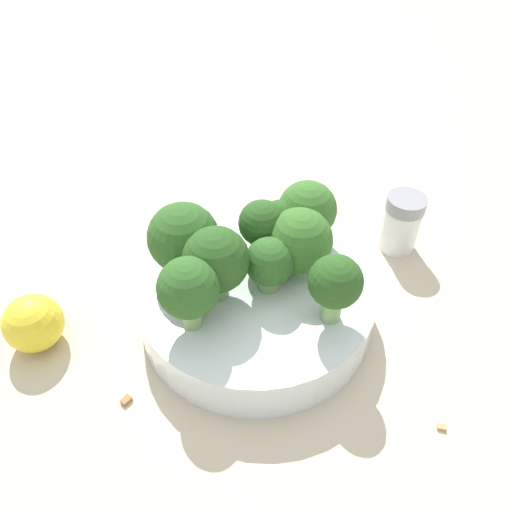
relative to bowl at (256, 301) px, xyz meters
The scene contains 15 objects.
ground_plane 0.02m from the bowl, ahead, with size 3.00×3.00×0.00m, color beige.
bowl is the anchor object (origin of this frame).
broccoli_floret_0 0.09m from the bowl, 149.69° to the left, with size 0.05×0.05×0.06m.
broccoli_floret_1 0.07m from the bowl, 163.53° to the left, with size 0.03×0.03×0.05m.
broccoli_floret_2 0.08m from the bowl, 100.30° to the right, with size 0.06×0.06×0.06m.
broccoli_floret_3 0.05m from the bowl, 110.71° to the left, with size 0.04×0.04×0.05m.
broccoli_floret_4 0.06m from the bowl, 127.97° to the left, with size 0.05×0.05×0.06m.
broccoli_floret_5 0.06m from the bowl, 60.56° to the right, with size 0.05×0.05×0.06m.
broccoli_floret_6 0.08m from the bowl, 41.50° to the right, with size 0.04×0.04×0.06m.
broccoli_floret_7 0.08m from the bowl, 67.90° to the left, with size 0.04×0.04×0.06m.
broccoli_floret_8 0.06m from the bowl, behind, with size 0.04×0.04×0.06m.
pepper_shaker 0.16m from the bowl, 131.35° to the left, with size 0.04×0.04×0.06m.
lemon_wedge 0.18m from the bowl, 72.67° to the right, with size 0.05×0.05×0.05m, color yellow.
almond_crumb_0 0.13m from the bowl, 40.78° to the right, with size 0.01×0.01×0.01m, color olive.
almond_crumb_1 0.17m from the bowl, 60.46° to the left, with size 0.01×0.00×0.01m, color tan.
Camera 1 is at (0.27, 0.04, 0.33)m, focal length 35.00 mm.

